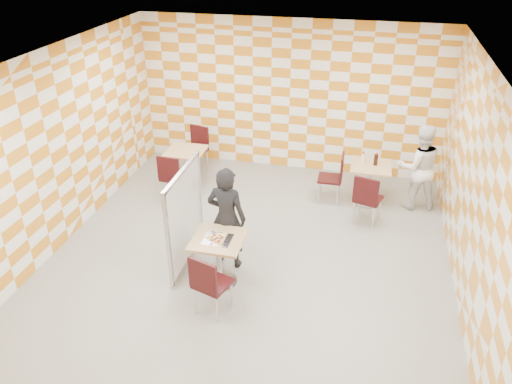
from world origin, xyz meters
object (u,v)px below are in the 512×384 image
chair_second_side (335,174)px  soda_bottle (376,160)px  chair_main_front (208,282)px  second_table (370,177)px  chair_second_front (367,196)px  man_dark (227,218)px  chair_empty_far (197,145)px  main_table (219,253)px  sport_bottle (363,158)px  empty_table (187,162)px  partition (185,217)px  chair_empty_near (172,175)px  man_white (419,167)px

chair_second_side → soda_bottle: 0.75m
chair_main_front → soda_bottle: (1.96, 3.53, 0.31)m
second_table → chair_main_front: size_ratio=0.81×
second_table → chair_second_front: size_ratio=0.81×
chair_main_front → man_dark: (-0.08, 1.13, 0.25)m
chair_second_front → soda_bottle: (0.09, 0.82, 0.31)m
chair_empty_far → chair_main_front: bearing=-68.9°
main_table → soda_bottle: size_ratio=3.26×
second_table → sport_bottle: 0.38m
second_table → chair_empty_far: (-3.46, 0.58, 0.04)m
second_table → soda_bottle: 0.35m
chair_second_side → main_table: bearing=-116.4°
chair_main_front → chair_second_front: 3.29m
empty_table → chair_second_front: (3.40, -0.64, 0.04)m
partition → soda_bottle: bearing=43.5°
empty_table → chair_second_front: chair_second_front is taller
chair_second_front → partition: (-2.55, -1.68, 0.25)m
man_dark → chair_second_front: bearing=-136.1°
chair_empty_near → man_white: 4.36m
chair_main_front → chair_second_side: 3.64m
chair_main_front → man_white: bearing=52.8°
main_table → chair_main_front: size_ratio=0.81×
main_table → sport_bottle: sport_bottle is taller
second_table → empty_table: bearing=-177.6°
second_table → man_dark: bearing=-129.8°
sport_bottle → second_table: bearing=-32.0°
main_table → second_table: bearing=55.2°
chair_empty_far → sport_bottle: bearing=-8.3°
second_table → empty_table: size_ratio=1.00×
sport_bottle → chair_main_front: bearing=-115.8°
second_table → chair_second_front: 0.79m
sport_bottle → soda_bottle: (0.23, -0.07, 0.01)m
main_table → empty_table: (-1.46, 2.68, 0.00)m
empty_table → partition: size_ratio=0.48×
chair_main_front → soda_bottle: 4.05m
chair_main_front → man_dark: man_dark is taller
second_table → man_white: size_ratio=0.48×
chair_empty_far → sport_bottle: (3.30, -0.48, 0.29)m
main_table → chair_empty_near: size_ratio=0.81×
chair_second_side → second_table: bearing=8.6°
chair_empty_far → soda_bottle: 3.58m
man_dark → second_table: bearing=-125.0°
man_dark → soda_bottle: bearing=-125.5°
chair_empty_near → chair_empty_far: size_ratio=1.00×
chair_second_front → chair_empty_far: 3.70m
partition → chair_second_side: bearing=50.5°
chair_empty_far → man_dark: (1.49, -2.95, 0.25)m
partition → man_dark: bearing=9.8°
chair_second_side → sport_bottle: (0.45, 0.19, 0.29)m
chair_empty_near → man_dark: (1.50, -1.59, 0.25)m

